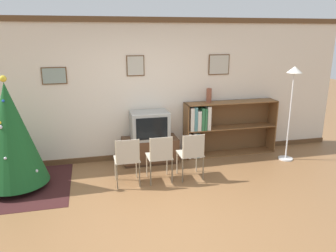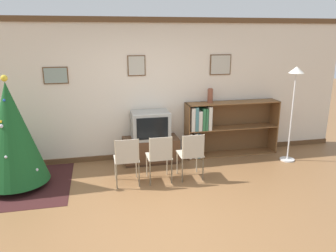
% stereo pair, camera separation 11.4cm
% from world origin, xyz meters
% --- Properties ---
extents(ground_plane, '(24.00, 24.00, 0.00)m').
position_xyz_m(ground_plane, '(0.00, 0.00, 0.00)').
color(ground_plane, brown).
extents(wall_back, '(8.41, 0.11, 2.70)m').
position_xyz_m(wall_back, '(0.00, 2.25, 1.35)').
color(wall_back, silver).
rests_on(wall_back, ground_plane).
extents(area_rug, '(1.65, 1.66, 0.01)m').
position_xyz_m(area_rug, '(-2.17, 1.33, 0.00)').
color(area_rug, '#381919').
rests_on(area_rug, ground_plane).
extents(christmas_tree, '(1.01, 1.01, 1.81)m').
position_xyz_m(christmas_tree, '(-2.17, 1.33, 0.91)').
color(christmas_tree, maroon).
rests_on(christmas_tree, area_rug).
extents(tv_console, '(1.05, 0.49, 0.48)m').
position_xyz_m(tv_console, '(0.12, 1.93, 0.24)').
color(tv_console, '#412A1A').
rests_on(tv_console, ground_plane).
extents(television, '(0.71, 0.48, 0.52)m').
position_xyz_m(television, '(0.12, 1.93, 0.74)').
color(television, '#9E9E99').
rests_on(television, tv_console).
extents(folding_chair_left, '(0.40, 0.40, 0.82)m').
position_xyz_m(folding_chair_left, '(-0.42, 1.00, 0.47)').
color(folding_chair_left, '#BCB29E').
rests_on(folding_chair_left, ground_plane).
extents(folding_chair_center, '(0.40, 0.40, 0.82)m').
position_xyz_m(folding_chair_center, '(0.12, 1.00, 0.47)').
color(folding_chair_center, '#BCB29E').
rests_on(folding_chair_center, ground_plane).
extents(folding_chair_right, '(0.40, 0.40, 0.82)m').
position_xyz_m(folding_chair_right, '(0.66, 1.00, 0.47)').
color(folding_chair_right, '#BCB29E').
rests_on(folding_chair_right, ground_plane).
extents(bookshelf, '(1.91, 0.36, 1.10)m').
position_xyz_m(bookshelf, '(1.45, 2.02, 0.56)').
color(bookshelf, brown).
rests_on(bookshelf, ground_plane).
extents(vase, '(0.10, 0.10, 0.28)m').
position_xyz_m(vase, '(1.34, 2.05, 1.24)').
color(vase, brown).
rests_on(vase, bookshelf).
extents(standing_lamp, '(0.28, 0.28, 1.83)m').
position_xyz_m(standing_lamp, '(2.76, 1.43, 1.40)').
color(standing_lamp, silver).
rests_on(standing_lamp, ground_plane).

